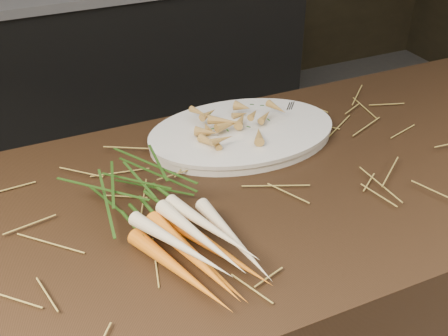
% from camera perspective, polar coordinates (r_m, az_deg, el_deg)
% --- Properties ---
extents(back_counter, '(1.82, 0.62, 0.84)m').
position_cam_1_polar(back_counter, '(2.99, -10.37, 10.74)').
color(back_counter, black).
rests_on(back_counter, ground).
extents(straw_bedding, '(1.40, 0.60, 0.02)m').
position_cam_1_polar(straw_bedding, '(1.09, -1.10, -2.60)').
color(straw_bedding, olive).
rests_on(straw_bedding, main_counter).
extents(root_veg_bunch, '(0.26, 0.46, 0.08)m').
position_cam_1_polar(root_veg_bunch, '(1.00, -7.01, -4.48)').
color(root_veg_bunch, orange).
rests_on(root_veg_bunch, main_counter).
extents(serving_platter, '(0.45, 0.31, 0.02)m').
position_cam_1_polar(serving_platter, '(1.28, 1.83, 3.35)').
color(serving_platter, white).
rests_on(serving_platter, main_counter).
extents(roasted_veg_heap, '(0.22, 0.17, 0.05)m').
position_cam_1_polar(roasted_veg_heap, '(1.26, 1.86, 4.73)').
color(roasted_veg_heap, '#B08535').
rests_on(roasted_veg_heap, serving_platter).
extents(serving_fork, '(0.11, 0.13, 0.00)m').
position_cam_1_polar(serving_fork, '(1.31, 8.31, 4.60)').
color(serving_fork, silver).
rests_on(serving_fork, serving_platter).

